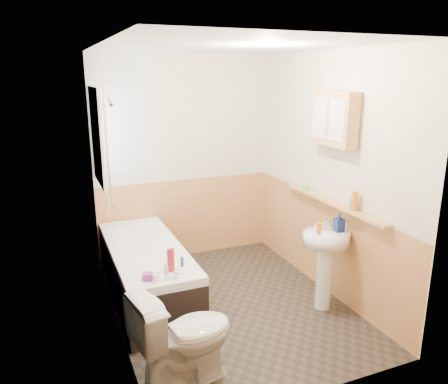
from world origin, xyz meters
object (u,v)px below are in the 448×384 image
at_px(sink, 326,254).
at_px(bathtub, 147,271).
at_px(pine_shelf, 332,203).
at_px(medicine_cabinet, 334,119).
at_px(toilet, 184,337).

bearing_deg(sink, bathtub, 144.88).
height_order(pine_shelf, medicine_cabinet, medicine_cabinet).
bearing_deg(pine_shelf, sink, -133.50).
height_order(bathtub, toilet, toilet).
distance_m(toilet, pine_shelf, 2.04).
bearing_deg(bathtub, sink, -29.05).
xyz_separation_m(sink, medicine_cabinet, (0.17, 0.24, 1.28)).
height_order(bathtub, pine_shelf, pine_shelf).
relative_size(toilet, sink, 0.85).
bearing_deg(toilet, pine_shelf, -78.37).
bearing_deg(toilet, bathtub, -11.51).
xyz_separation_m(bathtub, sink, (1.57, -0.87, 0.28)).
distance_m(toilet, sink, 1.69).
relative_size(bathtub, medicine_cabinet, 3.13).
height_order(toilet, pine_shelf, pine_shelf).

